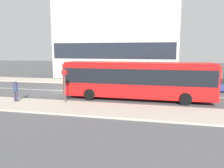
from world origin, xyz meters
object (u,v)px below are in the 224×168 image
parked_car_0 (218,85)px  city_bus (137,78)px  pedestrian_near_stop (15,89)px  bus_stop_sign (65,83)px

parked_car_0 → city_bus: bearing=-143.1°
city_bus → pedestrian_near_stop: city_bus is taller
city_bus → pedestrian_near_stop: size_ratio=7.04×
parked_car_0 → bus_stop_sign: (-12.73, -8.47, 1.00)m
pedestrian_near_stop → bus_stop_sign: 3.95m
parked_car_0 → pedestrian_near_stop: (-16.60, -9.08, 0.48)m
bus_stop_sign → parked_car_0: bearing=33.6°
pedestrian_near_stop → parked_car_0: bearing=-145.4°
pedestrian_near_stop → bus_stop_sign: bearing=-165.2°
city_bus → bus_stop_sign: city_bus is taller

